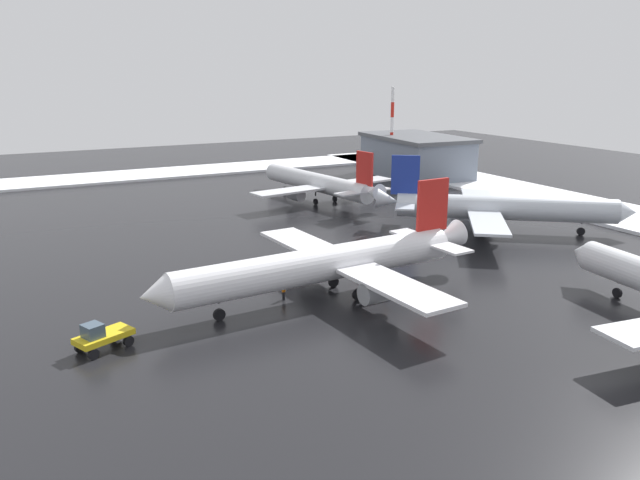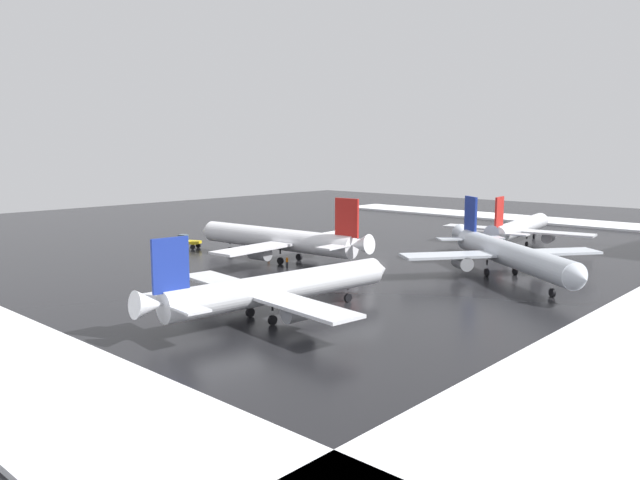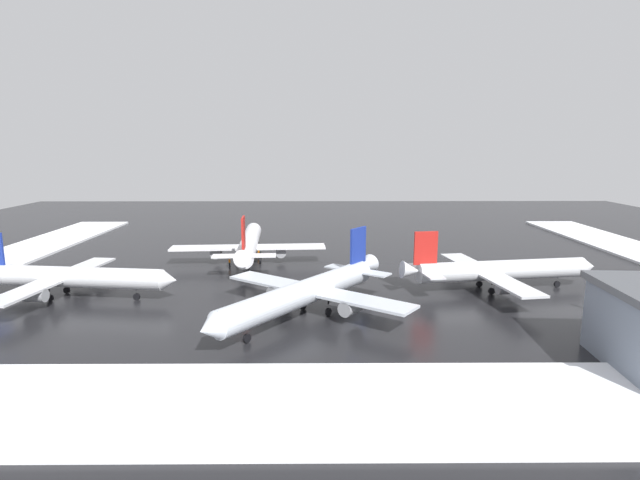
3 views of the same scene
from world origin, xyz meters
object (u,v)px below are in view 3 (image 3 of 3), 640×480
at_px(airplane_parked_portside, 69,277).
at_px(airplane_distant_tail, 306,292).
at_px(airplane_foreground_jet, 249,244).
at_px(pushback_tug, 252,236).
at_px(ground_crew_near_tug, 229,262).
at_px(ground_crew_by_nose_gear, 259,252).
at_px(airplane_parked_starboard, 498,270).

bearing_deg(airplane_parked_portside, airplane_distant_tail, -7.15).
xyz_separation_m(airplane_distant_tail, airplane_parked_portside, (-36.23, 9.05, -0.23)).
distance_m(airplane_foreground_jet, airplane_distant_tail, 35.81).
relative_size(airplane_foreground_jet, airplane_parked_portside, 1.10).
bearing_deg(pushback_tug, airplane_foreground_jet, 162.91).
distance_m(ground_crew_near_tug, ground_crew_by_nose_gear, 10.22).
relative_size(airplane_parked_starboard, airplane_distant_tail, 1.10).
bearing_deg(ground_crew_near_tug, airplane_foreground_jet, -176.93).
bearing_deg(airplane_distant_tail, airplane_parked_portside, -67.26).
distance_m(airplane_distant_tail, ground_crew_near_tug, 32.66).
bearing_deg(airplane_distant_tail, pushback_tug, -128.70).
xyz_separation_m(pushback_tug, ground_crew_by_nose_gear, (3.74, -18.00, -0.31)).
distance_m(airplane_parked_starboard, airplane_distant_tail, 33.04).
relative_size(airplane_parked_portside, ground_crew_by_nose_gear, 19.45).
bearing_deg(ground_crew_near_tug, airplane_distant_tail, 63.87).
height_order(airplane_distant_tail, ground_crew_near_tug, airplane_distant_tail).
distance_m(airplane_foreground_jet, ground_crew_near_tug, 6.44).
height_order(airplane_parked_starboard, ground_crew_by_nose_gear, airplane_parked_starboard).
distance_m(airplane_parked_starboard, pushback_tug, 62.43).
height_order(airplane_parked_starboard, pushback_tug, airplane_parked_starboard).
bearing_deg(pushback_tug, ground_crew_near_tug, 155.09).
distance_m(airplane_foreground_jet, airplane_parked_portside, 34.49).
bearing_deg(airplane_distant_tail, ground_crew_by_nose_gear, -127.39).
xyz_separation_m(airplane_foreground_jet, ground_crew_near_tug, (-3.19, -4.95, -2.62)).
relative_size(airplane_parked_starboard, ground_crew_near_tug, 19.50).
relative_size(airplane_parked_starboard, pushback_tug, 6.55).
relative_size(airplane_foreground_jet, pushback_tug, 7.19).
height_order(pushback_tug, ground_crew_near_tug, pushback_tug).
bearing_deg(ground_crew_by_nose_gear, airplane_foreground_jet, -32.78).
distance_m(airplane_distant_tail, pushback_tug, 57.80).
bearing_deg(airplane_parked_portside, airplane_foreground_jet, 52.49).
bearing_deg(ground_crew_near_tug, pushback_tug, -145.83).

